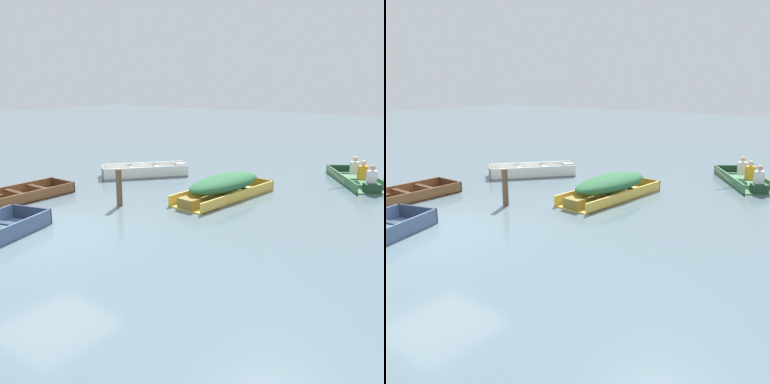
# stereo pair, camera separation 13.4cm
# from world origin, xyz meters

# --- Properties ---
(ground_plane) EXTENTS (80.00, 80.00, 0.00)m
(ground_plane) POSITION_xyz_m (0.00, 0.00, 0.00)
(ground_plane) COLOR slate
(skiff_yellow_near_moored) EXTENTS (1.48, 3.66, 0.70)m
(skiff_yellow_near_moored) POSITION_xyz_m (1.60, 4.94, 0.39)
(skiff_yellow_near_moored) COLOR #E5BC47
(skiff_yellow_near_moored) RESTS_ON ground
(skiff_wooden_brown_mid_moored) EXTENTS (1.21, 2.54, 0.32)m
(skiff_wooden_brown_mid_moored) POSITION_xyz_m (-3.13, 1.33, 0.11)
(skiff_wooden_brown_mid_moored) COLOR brown
(skiff_wooden_brown_mid_moored) RESTS_ON ground
(skiff_white_far_moored) EXTENTS (2.74, 3.03, 0.41)m
(skiff_white_far_moored) POSITION_xyz_m (-2.33, 5.91, 0.14)
(skiff_white_far_moored) COLOR white
(skiff_white_far_moored) RESTS_ON ground
(rowboat_green_with_crew) EXTENTS (2.79, 3.29, 0.88)m
(rowboat_green_with_crew) POSITION_xyz_m (4.26, 9.17, 0.19)
(rowboat_green_with_crew) COLOR #387047
(rowboat_green_with_crew) RESTS_ON ground
(mooring_post) EXTENTS (0.16, 0.16, 1.04)m
(mooring_post) POSITION_xyz_m (-0.28, 2.49, 0.52)
(mooring_post) COLOR brown
(mooring_post) RESTS_ON ground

